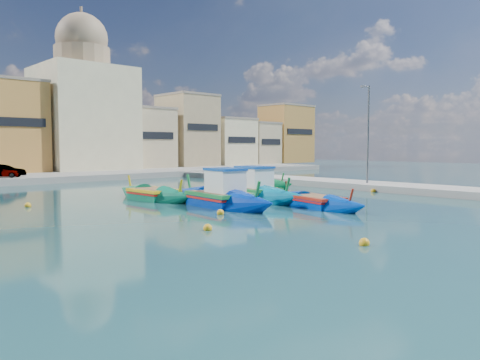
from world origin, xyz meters
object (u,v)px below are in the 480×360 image
luzzu_blue_cabin (220,199)px  luzzu_turquoise_cabin (249,193)px  luzzu_blue_south (316,203)px  quay_street_lamp (368,134)px  church_block (83,104)px  luzzu_green (154,196)px  luzzu_cyan_mid (258,184)px

luzzu_blue_cabin → luzzu_turquoise_cabin: bearing=21.3°
luzzu_blue_south → quay_street_lamp: bearing=19.0°
church_block → luzzu_blue_south: 38.97m
church_block → quay_street_lamp: 35.04m
church_block → luzzu_turquoise_cabin: bearing=-96.9°
church_block → luzzu_turquoise_cabin: (-3.92, -32.61, -8.01)m
quay_street_lamp → luzzu_green: size_ratio=1.02×
luzzu_turquoise_cabin → luzzu_green: 6.03m
quay_street_lamp → luzzu_blue_cabin: 15.47m
luzzu_blue_cabin → luzzu_blue_south: luzzu_blue_cabin is taller
luzzu_blue_cabin → church_block: bearing=77.5°
quay_street_lamp → luzzu_turquoise_cabin: quay_street_lamp is taller
luzzu_turquoise_cabin → luzzu_cyan_mid: luzzu_turquoise_cabin is taller
quay_street_lamp → luzzu_blue_south: size_ratio=1.02×
luzzu_blue_south → luzzu_blue_cabin: bearing=133.1°
luzzu_blue_cabin → luzzu_green: bearing=101.3°
quay_street_lamp → luzzu_green: bearing=161.8°
luzzu_cyan_mid → luzzu_green: 11.36m
luzzu_cyan_mid → quay_street_lamp: bearing=-56.3°
luzzu_green → luzzu_cyan_mid: bearing=9.9°
quay_street_lamp → luzzu_blue_south: quay_street_lamp is taller
luzzu_blue_cabin → luzzu_cyan_mid: bearing=35.4°
quay_street_lamp → luzzu_turquoise_cabin: size_ratio=0.78×
luzzu_cyan_mid → luzzu_green: bearing=-170.1°
church_block → luzzu_green: bearing=-106.6°
luzzu_turquoise_cabin → luzzu_cyan_mid: (6.56, 5.81, -0.15)m
luzzu_blue_south → luzzu_cyan_mid: bearing=59.7°
luzzu_blue_south → church_block: bearing=84.2°
quay_street_lamp → luzzu_blue_south: bearing=-161.0°
luzzu_green → luzzu_blue_south: bearing=-62.9°
church_block → luzzu_blue_cabin: church_block is taller
luzzu_green → luzzu_blue_south: size_ratio=1.00×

